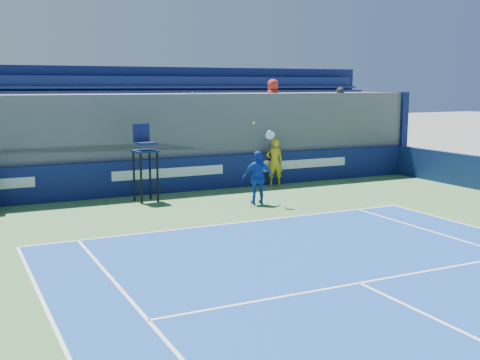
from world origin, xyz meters
name	(u,v)px	position (x,y,z in m)	size (l,w,h in m)	color
ball_person	(275,162)	(4.01, 16.79, 0.89)	(0.64, 0.42, 1.75)	gold
back_hoarding	(169,176)	(0.00, 17.10, 0.60)	(20.40, 0.21, 1.20)	#0D174D
umpire_chair	(145,154)	(-1.18, 15.93, 1.53)	(0.78, 0.78, 2.48)	black
tennis_player	(258,178)	(1.82, 13.94, 0.85)	(1.05, 0.68, 2.57)	#153AAC
stadium_seating	(150,136)	(0.00, 19.15, 1.83)	(21.00, 4.05, 4.40)	#4A4A4F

